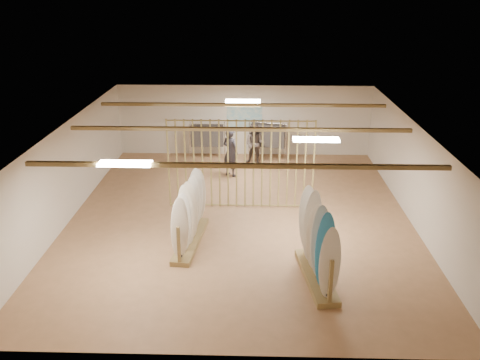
{
  "coord_description": "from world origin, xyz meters",
  "views": [
    {
      "loc": [
        0.4,
        -13.66,
        6.55
      ],
      "look_at": [
        0.0,
        0.0,
        1.2
      ],
      "focal_mm": 38.0,
      "sensor_mm": 36.0,
      "label": 1
    }
  ],
  "objects_px": {
    "rack_right": "(317,254)",
    "clothing_rack_a": "(207,136)",
    "rack_left": "(190,222)",
    "shopper_a": "(230,149)",
    "clothing_rack_b": "(268,135)",
    "shopper_b": "(255,141)"
  },
  "relations": [
    {
      "from": "rack_left",
      "to": "shopper_b",
      "type": "height_order",
      "value": "shopper_b"
    },
    {
      "from": "rack_left",
      "to": "rack_right",
      "type": "xyz_separation_m",
      "value": [
        3.18,
        -1.69,
        0.04
      ]
    },
    {
      "from": "rack_right",
      "to": "clothing_rack_a",
      "type": "xyz_separation_m",
      "value": [
        -3.33,
        8.69,
        0.28
      ]
    },
    {
      "from": "rack_right",
      "to": "rack_left",
      "type": "bearing_deg",
      "value": 144.4
    },
    {
      "from": "rack_right",
      "to": "clothing_rack_a",
      "type": "distance_m",
      "value": 9.31
    },
    {
      "from": "rack_left",
      "to": "shopper_b",
      "type": "relative_size",
      "value": 1.44
    },
    {
      "from": "clothing_rack_b",
      "to": "shopper_a",
      "type": "relative_size",
      "value": 0.77
    },
    {
      "from": "rack_left",
      "to": "shopper_b",
      "type": "distance_m",
      "value": 6.61
    },
    {
      "from": "rack_left",
      "to": "clothing_rack_b",
      "type": "bearing_deg",
      "value": 77.78
    },
    {
      "from": "clothing_rack_a",
      "to": "shopper_b",
      "type": "height_order",
      "value": "shopper_b"
    },
    {
      "from": "clothing_rack_a",
      "to": "shopper_a",
      "type": "relative_size",
      "value": 0.73
    },
    {
      "from": "rack_left",
      "to": "rack_right",
      "type": "height_order",
      "value": "rack_right"
    },
    {
      "from": "clothing_rack_a",
      "to": "shopper_b",
      "type": "distance_m",
      "value": 1.97
    },
    {
      "from": "clothing_rack_b",
      "to": "shopper_b",
      "type": "height_order",
      "value": "shopper_b"
    },
    {
      "from": "clothing_rack_a",
      "to": "rack_left",
      "type": "bearing_deg",
      "value": -90.05
    },
    {
      "from": "clothing_rack_a",
      "to": "shopper_b",
      "type": "xyz_separation_m",
      "value": [
        1.87,
        -0.62,
        -0.03
      ]
    },
    {
      "from": "rack_left",
      "to": "clothing_rack_a",
      "type": "xyz_separation_m",
      "value": [
        -0.16,
        7.0,
        0.32
      ]
    },
    {
      "from": "rack_left",
      "to": "shopper_a",
      "type": "distance_m",
      "value": 5.21
    },
    {
      "from": "clothing_rack_b",
      "to": "shopper_b",
      "type": "xyz_separation_m",
      "value": [
        -0.52,
        -0.51,
        -0.09
      ]
    },
    {
      "from": "clothing_rack_a",
      "to": "clothing_rack_b",
      "type": "xyz_separation_m",
      "value": [
        2.39,
        -0.11,
        0.06
      ]
    },
    {
      "from": "shopper_a",
      "to": "rack_left",
      "type": "bearing_deg",
      "value": 119.25
    },
    {
      "from": "shopper_a",
      "to": "shopper_b",
      "type": "xyz_separation_m",
      "value": [
        0.87,
        1.25,
        -0.09
      ]
    }
  ]
}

